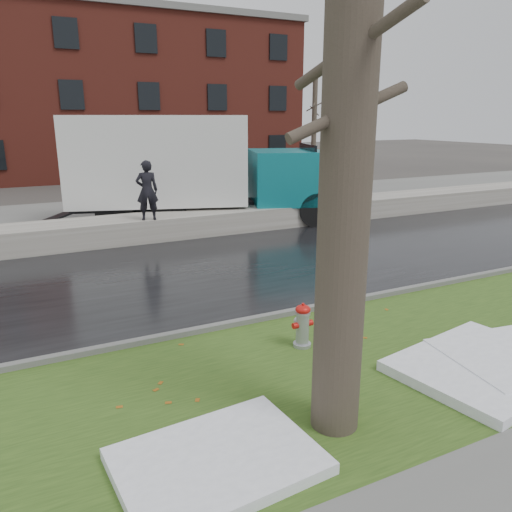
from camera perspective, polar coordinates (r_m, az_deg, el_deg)
name	(u,v)px	position (r m, az deg, el deg)	size (l,w,h in m)	color
ground	(282,343)	(8.89, 3.02, -9.95)	(120.00, 120.00, 0.00)	#47423D
verge	(322,374)	(7.94, 7.57, -13.25)	(60.00, 4.50, 0.04)	#294517
road	(195,273)	(12.72, -6.95, -1.94)	(60.00, 7.00, 0.03)	black
parking_lot	(123,215)	(20.71, -14.92, 4.51)	(60.00, 9.00, 0.03)	slate
curb	(257,320)	(9.66, 0.10, -7.29)	(60.00, 0.15, 0.14)	slate
snowbank	(151,227)	(16.52, -11.91, 3.24)	(60.00, 1.60, 0.75)	#A8A39A
brick_building	(94,99)	(37.46, -17.98, 16.73)	(26.00, 12.00, 10.00)	maroon
bg_tree_right	(314,124)	(36.85, 6.66, 14.79)	(1.40, 1.62, 6.50)	brown
fire_hydrant	(302,323)	(8.56, 5.33, -7.68)	(0.37, 0.32, 0.78)	#9E9FA5
tree	(349,119)	(5.67, 10.53, 15.11)	(1.55, 1.86, 7.48)	brown
box_truck	(193,168)	(18.26, -7.23, 9.96)	(11.67, 5.54, 3.89)	black
worker	(147,190)	(15.68, -12.35, 7.34)	(0.67, 0.44, 1.82)	black
snow_patch_near	(483,366)	(8.63, 24.54, -11.40)	(2.60, 2.00, 0.16)	white
snow_patch_far	(217,461)	(6.07, -4.46, -22.32)	(2.20, 1.60, 0.14)	white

